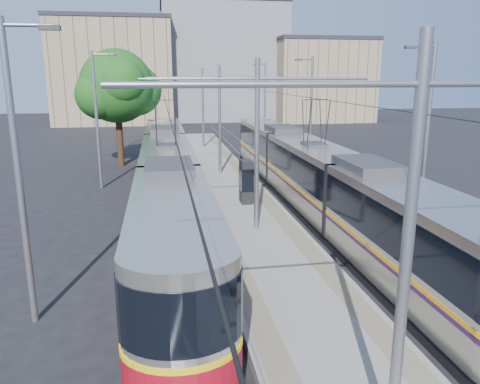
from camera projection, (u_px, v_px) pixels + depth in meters
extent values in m
plane|color=black|center=(317.00, 334.00, 12.31)|extent=(160.00, 160.00, 0.00)
cube|color=gray|center=(227.00, 185.00, 28.54)|extent=(4.00, 50.00, 0.30)
cube|color=gray|center=(203.00, 183.00, 28.27)|extent=(0.70, 50.00, 0.01)
cube|color=gray|center=(250.00, 181.00, 28.74)|extent=(0.70, 50.00, 0.01)
cube|color=gray|center=(155.00, 190.00, 27.87)|extent=(0.07, 70.00, 0.03)
cube|color=gray|center=(179.00, 189.00, 28.10)|extent=(0.07, 70.00, 0.03)
cube|color=gray|center=(272.00, 185.00, 29.04)|extent=(0.07, 70.00, 0.03)
cube|color=gray|center=(295.00, 184.00, 29.28)|extent=(0.07, 70.00, 0.03)
cube|color=black|center=(169.00, 208.00, 23.34)|extent=(2.30, 30.22, 0.40)
cube|color=#B1AEA3|center=(168.00, 176.00, 22.94)|extent=(2.40, 28.62, 2.90)
cube|color=black|center=(167.00, 166.00, 22.82)|extent=(2.43, 28.62, 1.30)
cube|color=#E0B90B|center=(168.00, 184.00, 23.04)|extent=(2.43, 28.62, 0.12)
cube|color=#9E0918|center=(168.00, 193.00, 23.16)|extent=(2.42, 28.62, 1.10)
cube|color=#2D2D30|center=(166.00, 143.00, 22.56)|extent=(1.68, 3.00, 0.30)
cube|color=black|center=(312.00, 205.00, 23.79)|extent=(2.30, 30.18, 0.40)
cube|color=#A8A49A|center=(313.00, 174.00, 23.39)|extent=(2.40, 28.58, 2.90)
cube|color=black|center=(313.00, 164.00, 23.27)|extent=(2.43, 28.58, 1.30)
cube|color=orange|center=(313.00, 182.00, 23.48)|extent=(2.43, 28.58, 0.12)
cube|color=#31113E|center=(313.00, 184.00, 23.52)|extent=(2.43, 28.58, 0.10)
cube|color=#2D2D30|center=(314.00, 142.00, 23.00)|extent=(1.68, 3.00, 0.30)
cylinder|color=gray|center=(407.00, 255.00, 7.57)|extent=(0.20, 0.20, 7.00)
cylinder|color=gray|center=(422.00, 84.00, 6.92)|extent=(9.20, 0.10, 0.10)
cylinder|color=gray|center=(257.00, 147.00, 19.05)|extent=(0.20, 0.20, 7.00)
cylinder|color=gray|center=(257.00, 79.00, 18.40)|extent=(9.20, 0.10, 0.10)
cylinder|color=gray|center=(220.00, 120.00, 30.53)|extent=(0.20, 0.20, 7.00)
cylinder|color=gray|center=(219.00, 78.00, 29.87)|extent=(9.20, 0.10, 0.10)
cylinder|color=gray|center=(203.00, 108.00, 42.01)|extent=(0.20, 0.20, 7.00)
cylinder|color=gray|center=(202.00, 77.00, 41.35)|extent=(9.20, 0.10, 0.10)
cylinder|color=black|center=(163.00, 95.00, 26.65)|extent=(0.02, 70.00, 0.02)
cylinder|color=black|center=(286.00, 94.00, 27.82)|extent=(0.02, 70.00, 0.02)
cylinder|color=gray|center=(19.00, 180.00, 12.04)|extent=(0.18, 0.18, 8.00)
cube|color=#2D2D30|center=(50.00, 28.00, 11.31)|extent=(0.50, 0.22, 0.12)
cylinder|color=gray|center=(97.00, 122.00, 27.34)|extent=(0.18, 0.18, 8.00)
cube|color=#2D2D30|center=(112.00, 55.00, 26.62)|extent=(0.50, 0.22, 0.12)
cylinder|color=gray|center=(119.00, 105.00, 42.65)|extent=(0.18, 0.18, 8.00)
cube|color=#2D2D30|center=(129.00, 63.00, 41.92)|extent=(0.50, 0.22, 0.12)
cylinder|color=gray|center=(427.00, 138.00, 20.22)|extent=(0.18, 0.18, 8.00)
cube|color=#2D2D30|center=(411.00, 47.00, 19.13)|extent=(0.50, 0.22, 0.12)
cylinder|color=gray|center=(311.00, 111.00, 35.53)|extent=(0.18, 0.18, 8.00)
cube|color=#2D2D30|center=(298.00, 60.00, 34.44)|extent=(0.50, 0.22, 0.12)
cylinder|color=gray|center=(265.00, 100.00, 50.83)|extent=(0.18, 0.18, 8.00)
cube|color=#2D2D30|center=(255.00, 65.00, 49.74)|extent=(0.50, 0.22, 0.12)
cube|color=black|center=(246.00, 182.00, 23.71)|extent=(0.58, 0.96, 2.19)
cube|color=black|center=(246.00, 179.00, 23.68)|extent=(0.61, 0.99, 1.14)
cylinder|color=#382314|center=(120.00, 142.00, 34.94)|extent=(0.49, 0.49, 3.55)
sphere|color=#174B15|center=(117.00, 86.00, 33.94)|extent=(5.32, 5.32, 5.32)
sphere|color=#174B15|center=(136.00, 90.00, 35.09)|extent=(3.77, 3.77, 3.77)
cube|color=gray|center=(114.00, 73.00, 66.40)|extent=(16.00, 12.00, 13.92)
cube|color=#262328|center=(111.00, 20.00, 64.65)|extent=(16.32, 12.24, 0.50)
cube|color=gray|center=(222.00, 64.00, 72.48)|extent=(18.00, 14.00, 16.78)
cube|color=#262328|center=(221.00, 5.00, 70.39)|extent=(18.36, 14.28, 0.50)
cube|color=gray|center=(320.00, 82.00, 69.67)|extent=(14.00, 10.00, 11.46)
cube|color=#262328|center=(322.00, 40.00, 68.22)|extent=(14.28, 10.20, 0.50)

